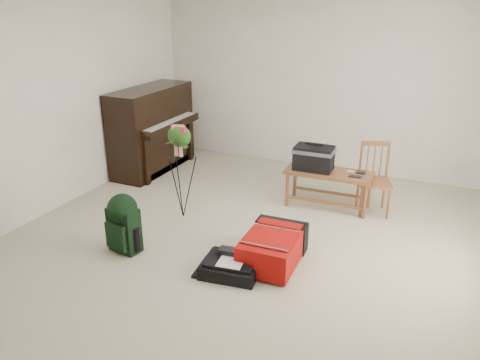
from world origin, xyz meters
The scene contains 10 objects.
floor centered at (0.00, 0.00, 0.00)m, with size 5.00×5.50×0.01m, color #BDB198.
wall_back centered at (0.00, 2.75, 1.25)m, with size 5.00×0.04×2.50m, color white.
wall_left centered at (-2.50, 0.00, 1.25)m, with size 0.04×5.50×2.50m, color white.
piano centered at (-2.19, 1.60, 0.60)m, with size 0.71×1.50×1.25m.
bench centered at (0.46, 1.32, 0.58)m, with size 1.08×0.46×0.82m.
dining_chair centered at (1.14, 1.42, 0.42)m, with size 0.47×0.47×0.86m.
red_suitcase centered at (0.45, -0.17, 0.17)m, with size 0.54×0.78×0.33m.
black_duffel centered at (0.15, -0.56, 0.08)m, with size 0.59×0.50×0.23m.
green_backpack centered at (-1.04, -0.63, 0.35)m, with size 0.34×0.32×0.63m.
flower_stand centered at (-0.92, 0.33, 0.57)m, with size 0.47×0.47×1.17m.
Camera 1 is at (1.84, -4.05, 2.50)m, focal length 35.00 mm.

